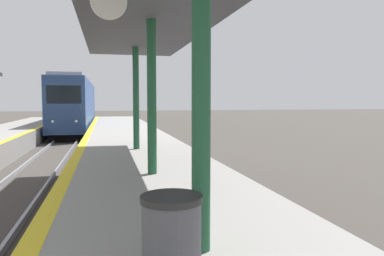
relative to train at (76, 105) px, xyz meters
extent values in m
cube|color=black|center=(0.00, 0.07, -2.05)|extent=(2.21, 18.26, 0.55)
cube|color=#33518C|center=(0.00, 0.07, 0.12)|extent=(2.61, 20.29, 3.79)
cube|color=red|center=(0.00, -9.99, 0.12)|extent=(2.55, 0.16, 3.71)
cube|color=black|center=(0.00, -10.05, 0.78)|extent=(2.08, 0.06, 1.14)
cube|color=gray|center=(0.00, 0.07, 2.13)|extent=(2.21, 19.27, 0.24)
sphere|color=white|center=(-0.72, -10.05, -0.92)|extent=(0.18, 0.18, 0.18)
sphere|color=white|center=(0.72, -10.05, -0.92)|extent=(0.18, 0.18, 0.18)
cylinder|color=#1E5133|center=(3.61, -30.79, 0.48)|extent=(0.22, 0.22, 3.59)
cylinder|color=#1E5133|center=(3.61, -26.16, 0.48)|extent=(0.22, 0.22, 3.59)
cylinder|color=#1E5133|center=(3.61, -21.52, 0.48)|extent=(0.22, 0.22, 3.59)
cube|color=#3F3F44|center=(3.61, -26.16, 2.37)|extent=(3.27, 13.91, 0.20)
cylinder|color=white|center=(2.63, -28.94, 1.92)|extent=(0.56, 0.04, 0.56)
cylinder|color=#4C4C51|center=(3.15, -31.46, -0.93)|extent=(0.57, 0.57, 0.77)
cylinder|color=#262626|center=(3.15, -31.46, -0.52)|extent=(0.60, 0.60, 0.06)
camera|label=1|loc=(2.56, -34.89, 0.41)|focal=35.00mm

